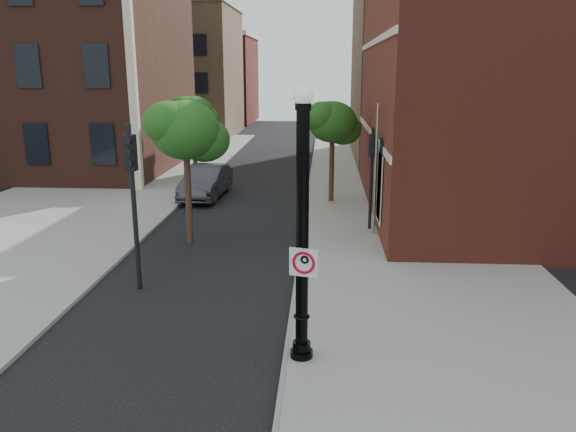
# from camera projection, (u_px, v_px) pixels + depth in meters

# --- Properties ---
(ground) EXTENTS (120.00, 120.00, 0.00)m
(ground) POSITION_uv_depth(u_px,v_px,m) (200.00, 346.00, 13.23)
(ground) COLOR black
(ground) RESTS_ON ground
(sidewalk_right) EXTENTS (8.00, 60.00, 0.12)m
(sidewalk_right) POSITION_uv_depth(u_px,v_px,m) (402.00, 231.00, 22.49)
(sidewalk_right) COLOR gray
(sidewalk_right) RESTS_ON ground
(sidewalk_left) EXTENTS (10.00, 50.00, 0.12)m
(sidewalk_left) POSITION_uv_depth(u_px,v_px,m) (110.00, 186.00, 31.15)
(sidewalk_left) COLOR gray
(sidewalk_left) RESTS_ON ground
(curb_edge) EXTENTS (0.10, 60.00, 0.14)m
(curb_edge) POSITION_uv_depth(u_px,v_px,m) (303.00, 229.00, 22.74)
(curb_edge) COLOR gray
(curb_edge) RESTS_ON ground
(victorian_building) EXTENTS (18.60, 14.60, 17.95)m
(victorian_building) POSITION_uv_depth(u_px,v_px,m) (26.00, 30.00, 35.16)
(victorian_building) COLOR #4F271D
(victorian_building) RESTS_ON ground
(bg_building_tan_a) EXTENTS (12.00, 12.00, 12.00)m
(bg_building_tan_a) POSITION_uv_depth(u_px,v_px,m) (174.00, 73.00, 54.94)
(bg_building_tan_a) COLOR #8B6D4C
(bg_building_tan_a) RESTS_ON ground
(bg_building_red) EXTENTS (12.00, 12.00, 10.00)m
(bg_building_red) POSITION_uv_depth(u_px,v_px,m) (204.00, 81.00, 68.71)
(bg_building_red) COLOR maroon
(bg_building_red) RESTS_ON ground
(bg_building_tan_b) EXTENTS (22.00, 14.00, 14.00)m
(bg_building_tan_b) POSITION_uv_depth(u_px,v_px,m) (513.00, 60.00, 39.42)
(bg_building_tan_b) COLOR #8B6D4C
(bg_building_tan_b) RESTS_ON ground
(lamppost) EXTENTS (0.51, 0.51, 6.01)m
(lamppost) POSITION_uv_depth(u_px,v_px,m) (302.00, 243.00, 11.85)
(lamppost) COLOR black
(lamppost) RESTS_ON ground
(no_parking_sign) EXTENTS (0.61, 0.18, 0.62)m
(no_parking_sign) POSITION_uv_depth(u_px,v_px,m) (304.00, 262.00, 11.80)
(no_parking_sign) COLOR white
(no_parking_sign) RESTS_ON ground
(parked_car) EXTENTS (1.99, 5.03, 1.63)m
(parked_car) POSITION_uv_depth(u_px,v_px,m) (206.00, 182.00, 28.44)
(parked_car) COLOR #323237
(parked_car) RESTS_ON ground
(traffic_signal_left) EXTENTS (0.31, 0.40, 4.88)m
(traffic_signal_left) POSITION_uv_depth(u_px,v_px,m) (132.00, 180.00, 15.85)
(traffic_signal_left) COLOR black
(traffic_signal_left) RESTS_ON ground
(traffic_signal_right) EXTENTS (0.28, 0.35, 4.17)m
(traffic_signal_right) POSITION_uv_depth(u_px,v_px,m) (372.00, 162.00, 21.90)
(traffic_signal_right) COLOR black
(traffic_signal_right) RESTS_ON ground
(utility_pole) EXTENTS (0.10, 0.10, 5.12)m
(utility_pole) POSITION_uv_depth(u_px,v_px,m) (376.00, 172.00, 21.24)
(utility_pole) COLOR #999999
(utility_pole) RESTS_ON ground
(street_tree_a) EXTENTS (2.93, 2.65, 5.28)m
(street_tree_a) POSITION_uv_depth(u_px,v_px,m) (187.00, 132.00, 20.08)
(street_tree_a) COLOR #332514
(street_tree_a) RESTS_ON ground
(street_tree_b) EXTENTS (2.73, 2.46, 4.91)m
(street_tree_b) POSITION_uv_depth(u_px,v_px,m) (194.00, 115.00, 31.50)
(street_tree_b) COLOR #332514
(street_tree_b) RESTS_ON ground
(street_tree_c) EXTENTS (2.72, 2.46, 4.91)m
(street_tree_c) POSITION_uv_depth(u_px,v_px,m) (333.00, 123.00, 26.49)
(street_tree_c) COLOR #332514
(street_tree_c) RESTS_ON ground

